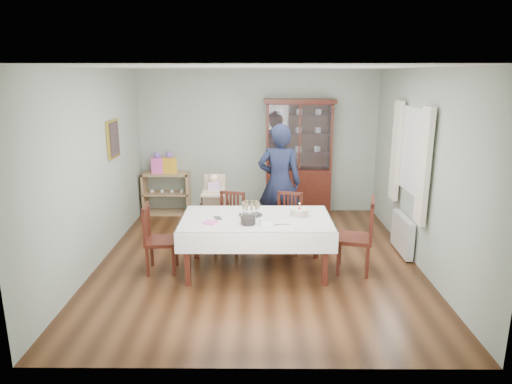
{
  "coord_description": "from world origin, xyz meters",
  "views": [
    {
      "loc": [
        0.01,
        -6.14,
        2.63
      ],
      "look_at": [
        -0.03,
        0.2,
        0.97
      ],
      "focal_mm": 32.0,
      "sensor_mm": 36.0,
      "label": 1
    }
  ],
  "objects_px": {
    "chair_far_left": "(230,235)",
    "woman": "(279,183)",
    "china_cabinet": "(298,156)",
    "chair_end_left": "(161,252)",
    "gift_bag_orange": "(170,163)",
    "chair_far_right": "(288,235)",
    "dining_table": "(256,244)",
    "champagne_tray": "(251,212)",
    "chair_end_right": "(355,250)",
    "high_chair": "(215,212)",
    "birthday_cake": "(299,213)",
    "sideboard": "(167,193)",
    "gift_bag_pink": "(157,164)"
  },
  "relations": [
    {
      "from": "chair_end_right",
      "to": "champagne_tray",
      "type": "height_order",
      "value": "chair_end_right"
    },
    {
      "from": "birthday_cake",
      "to": "china_cabinet",
      "type": "bearing_deg",
      "value": 85.73
    },
    {
      "from": "dining_table",
      "to": "champagne_tray",
      "type": "distance_m",
      "value": 0.45
    },
    {
      "from": "china_cabinet",
      "to": "woman",
      "type": "bearing_deg",
      "value": -106.88
    },
    {
      "from": "sideboard",
      "to": "champagne_tray",
      "type": "height_order",
      "value": "champagne_tray"
    },
    {
      "from": "chair_far_left",
      "to": "birthday_cake",
      "type": "bearing_deg",
      "value": -17.77
    },
    {
      "from": "chair_end_left",
      "to": "gift_bag_orange",
      "type": "bearing_deg",
      "value": 4.18
    },
    {
      "from": "chair_far_right",
      "to": "high_chair",
      "type": "distance_m",
      "value": 1.35
    },
    {
      "from": "dining_table",
      "to": "china_cabinet",
      "type": "bearing_deg",
      "value": 73.54
    },
    {
      "from": "gift_bag_pink",
      "to": "chair_end_right",
      "type": "bearing_deg",
      "value": -39.29
    },
    {
      "from": "chair_far_left",
      "to": "woman",
      "type": "bearing_deg",
      "value": 51.26
    },
    {
      "from": "chair_far_right",
      "to": "chair_end_left",
      "type": "bearing_deg",
      "value": -144.28
    },
    {
      "from": "dining_table",
      "to": "high_chair",
      "type": "distance_m",
      "value": 1.55
    },
    {
      "from": "china_cabinet",
      "to": "high_chair",
      "type": "relative_size",
      "value": 2.07
    },
    {
      "from": "dining_table",
      "to": "chair_far_right",
      "type": "distance_m",
      "value": 0.86
    },
    {
      "from": "china_cabinet",
      "to": "woman",
      "type": "relative_size",
      "value": 1.16
    },
    {
      "from": "china_cabinet",
      "to": "woman",
      "type": "xyz_separation_m",
      "value": [
        -0.41,
        -1.35,
        -0.18
      ]
    },
    {
      "from": "chair_far_left",
      "to": "chair_far_right",
      "type": "height_order",
      "value": "chair_far_left"
    },
    {
      "from": "chair_end_right",
      "to": "woman",
      "type": "height_order",
      "value": "woman"
    },
    {
      "from": "sideboard",
      "to": "chair_far_left",
      "type": "relative_size",
      "value": 1.0
    },
    {
      "from": "chair_end_left",
      "to": "high_chair",
      "type": "xyz_separation_m",
      "value": [
        0.6,
        1.4,
        0.13
      ]
    },
    {
      "from": "china_cabinet",
      "to": "chair_far_left",
      "type": "relative_size",
      "value": 2.42
    },
    {
      "from": "chair_far_left",
      "to": "gift_bag_pink",
      "type": "relative_size",
      "value": 2.26
    },
    {
      "from": "chair_end_left",
      "to": "chair_end_right",
      "type": "xyz_separation_m",
      "value": [
        2.63,
        -0.0,
        0.03
      ]
    },
    {
      "from": "chair_end_right",
      "to": "birthday_cake",
      "type": "xyz_separation_m",
      "value": [
        -0.76,
        0.08,
        0.5
      ]
    },
    {
      "from": "sideboard",
      "to": "high_chair",
      "type": "relative_size",
      "value": 0.86
    },
    {
      "from": "china_cabinet",
      "to": "chair_end_right",
      "type": "distance_m",
      "value": 2.81
    },
    {
      "from": "chair_end_left",
      "to": "birthday_cake",
      "type": "height_order",
      "value": "birthday_cake"
    },
    {
      "from": "china_cabinet",
      "to": "birthday_cake",
      "type": "distance_m",
      "value": 2.57
    },
    {
      "from": "gift_bag_pink",
      "to": "gift_bag_orange",
      "type": "distance_m",
      "value": 0.23
    },
    {
      "from": "gift_bag_orange",
      "to": "gift_bag_pink",
      "type": "bearing_deg",
      "value": 180.0
    },
    {
      "from": "chair_far_left",
      "to": "chair_end_right",
      "type": "xyz_separation_m",
      "value": [
        1.74,
        -0.71,
        0.04
      ]
    },
    {
      "from": "champagne_tray",
      "to": "chair_far_right",
      "type": "bearing_deg",
      "value": 49.38
    },
    {
      "from": "dining_table",
      "to": "birthday_cake",
      "type": "height_order",
      "value": "birthday_cake"
    },
    {
      "from": "chair_end_left",
      "to": "dining_table",
      "type": "bearing_deg",
      "value": -92.65
    },
    {
      "from": "champagne_tray",
      "to": "gift_bag_orange",
      "type": "xyz_separation_m",
      "value": [
        -1.57,
        2.54,
        0.16
      ]
    },
    {
      "from": "sideboard",
      "to": "high_chair",
      "type": "bearing_deg",
      "value": -50.15
    },
    {
      "from": "sideboard",
      "to": "chair_end_right",
      "type": "bearing_deg",
      "value": -40.8
    },
    {
      "from": "gift_bag_pink",
      "to": "birthday_cake",
      "type": "bearing_deg",
      "value": -46.1
    },
    {
      "from": "woman",
      "to": "birthday_cake",
      "type": "distance_m",
      "value": 1.22
    },
    {
      "from": "chair_end_right",
      "to": "high_chair",
      "type": "height_order",
      "value": "high_chair"
    },
    {
      "from": "dining_table",
      "to": "gift_bag_pink",
      "type": "bearing_deg",
      "value": 125.7
    },
    {
      "from": "china_cabinet",
      "to": "sideboard",
      "type": "distance_m",
      "value": 2.6
    },
    {
      "from": "high_chair",
      "to": "chair_far_left",
      "type": "bearing_deg",
      "value": -65.58
    },
    {
      "from": "chair_far_left",
      "to": "china_cabinet",
      "type": "bearing_deg",
      "value": 73.3
    },
    {
      "from": "champagne_tray",
      "to": "sideboard",
      "type": "bearing_deg",
      "value": 122.87
    },
    {
      "from": "dining_table",
      "to": "chair_end_right",
      "type": "height_order",
      "value": "chair_end_right"
    },
    {
      "from": "gift_bag_orange",
      "to": "chair_far_left",
      "type": "bearing_deg",
      "value": -57.18
    },
    {
      "from": "china_cabinet",
      "to": "high_chair",
      "type": "xyz_separation_m",
      "value": [
        -1.46,
        -1.22,
        -0.71
      ]
    },
    {
      "from": "dining_table",
      "to": "chair_end_right",
      "type": "relative_size",
      "value": 1.95
    }
  ]
}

